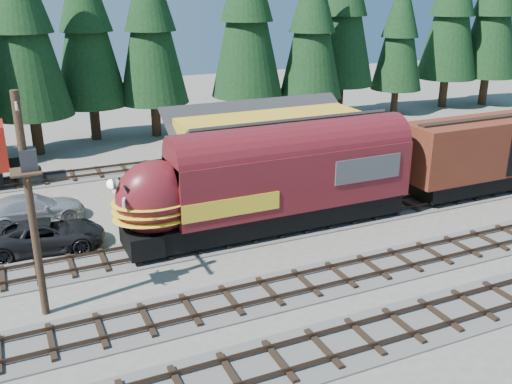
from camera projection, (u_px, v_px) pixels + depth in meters
name	position (u px, v px, depth m)	size (l,w,h in m)	color
ground	(360.00, 250.00, 28.67)	(120.00, 120.00, 0.00)	#6B665B
track_siding	(457.00, 196.00, 35.94)	(68.00, 3.20, 0.33)	#4C4947
track_spur	(96.00, 173.00, 40.18)	(32.00, 3.20, 0.33)	#4C4947
depot	(270.00, 144.00, 36.64)	(12.80, 7.00, 5.30)	gold
conifer_backdrop	(246.00, 18.00, 48.09)	(79.56, 22.54, 16.93)	black
locomotive	(263.00, 188.00, 29.83)	(16.32, 3.24, 4.44)	black
boxcar	(503.00, 149.00, 36.34)	(14.28, 3.06, 4.49)	black
utility_pole	(30.00, 193.00, 21.43)	(1.13, 2.22, 9.09)	black
pickup_truck_a	(47.00, 235.00, 28.54)	(2.59, 5.62, 1.56)	black
pickup_truck_b	(33.00, 209.00, 31.79)	(2.26, 5.57, 1.62)	#A2A5A9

